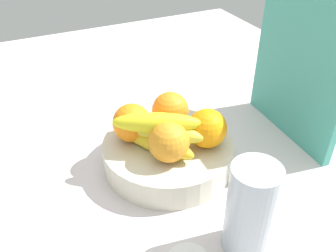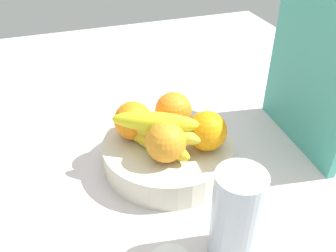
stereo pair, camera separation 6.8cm
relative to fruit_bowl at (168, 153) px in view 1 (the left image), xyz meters
The scene contains 9 objects.
ground_plane 5.53cm from the fruit_bowl, 37.79° to the right, with size 180.00×140.00×3.00cm, color silver.
fruit_bowl is the anchor object (origin of this frame).
orange_front_left 9.07cm from the fruit_bowl, 149.90° to the left, with size 7.88×7.88×7.88cm, color orange.
orange_front_right 10.04cm from the fruit_bowl, 124.86° to the right, with size 7.88×7.88×7.88cm, color orange.
orange_center 8.49cm from the fruit_bowl, 21.52° to the right, with size 7.88×7.88×7.88cm, color orange.
orange_back_left 10.33cm from the fruit_bowl, 59.12° to the left, with size 7.88×7.88×7.88cm, color orange.
banana_bunch 7.76cm from the fruit_bowl, 66.60° to the right, with size 16.54×16.98×8.40cm.
cutting_board 34.25cm from the fruit_bowl, 87.94° to the left, with size 28.00×1.80×36.00cm, color teal.
thermos_tumbler 24.89cm from the fruit_bowl, ahead, with size 7.72×7.72×16.67cm, color #AEBBC6.
Camera 1 is at (51.37, -23.69, 51.29)cm, focal length 39.30 mm.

